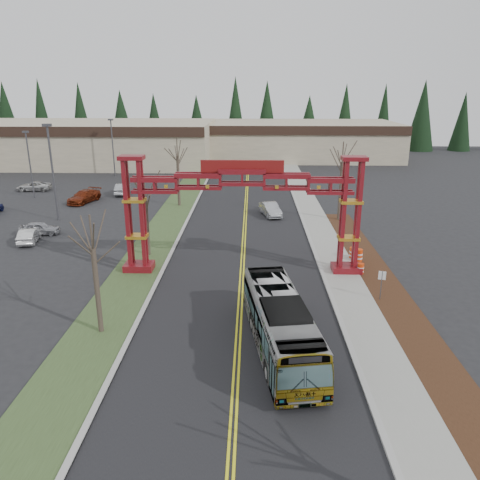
{
  "coord_description": "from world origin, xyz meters",
  "views": [
    {
      "loc": [
        0.71,
        -15.62,
        13.58
      ],
      "look_at": [
        -0.1,
        15.65,
        3.33
      ],
      "focal_mm": 35.0,
      "sensor_mm": 36.0,
      "label": 1
    }
  ],
  "objects_px": {
    "retail_building_west": "(88,143)",
    "silver_sedan": "(270,209)",
    "retail_building_east": "(299,140)",
    "parked_car_far_a": "(123,189)",
    "barrel_north": "(353,253)",
    "bare_tree_median_mid": "(145,198)",
    "bare_tree_median_far": "(177,157)",
    "bare_tree_right_far": "(342,162)",
    "gateway_arch": "(242,196)",
    "barrel_south": "(361,269)",
    "parked_car_mid_a": "(84,197)",
    "street_sign": "(382,280)",
    "parked_car_near_b": "(29,235)",
    "bare_tree_median_near": "(93,249)",
    "transit_bus": "(280,324)",
    "parked_car_far_b": "(34,186)",
    "barrel_mid": "(359,256)",
    "light_pole_far": "(113,143)",
    "parked_car_near_a": "(40,228)",
    "light_pole_mid": "(29,160)",
    "light_pole_near": "(52,166)"
  },
  "relations": [
    {
      "from": "retail_building_east",
      "to": "silver_sedan",
      "type": "height_order",
      "value": "retail_building_east"
    },
    {
      "from": "gateway_arch",
      "to": "light_pole_near",
      "type": "relative_size",
      "value": 1.81
    },
    {
      "from": "light_pole_mid",
      "to": "parked_car_mid_a",
      "type": "bearing_deg",
      "value": -17.9
    },
    {
      "from": "parked_car_mid_a",
      "to": "barrel_north",
      "type": "bearing_deg",
      "value": -17.63
    },
    {
      "from": "parked_car_mid_a",
      "to": "bare_tree_median_near",
      "type": "relative_size",
      "value": 0.73
    },
    {
      "from": "silver_sedan",
      "to": "bare_tree_median_far",
      "type": "relative_size",
      "value": 0.54
    },
    {
      "from": "parked_car_near_b",
      "to": "barrel_north",
      "type": "bearing_deg",
      "value": 160.89
    },
    {
      "from": "gateway_arch",
      "to": "barrel_south",
      "type": "relative_size",
      "value": 19.65
    },
    {
      "from": "retail_building_west",
      "to": "barrel_mid",
      "type": "xyz_separation_m",
      "value": [
        39.42,
        -51.73,
        -3.2
      ]
    },
    {
      "from": "bare_tree_median_far",
      "to": "light_pole_near",
      "type": "distance_m",
      "value": 13.74
    },
    {
      "from": "light_pole_mid",
      "to": "street_sign",
      "type": "distance_m",
      "value": 47.26
    },
    {
      "from": "bare_tree_right_far",
      "to": "light_pole_far",
      "type": "bearing_deg",
      "value": 140.72
    },
    {
      "from": "retail_building_west",
      "to": "parked_car_near_b",
      "type": "distance_m",
      "value": 48.46
    },
    {
      "from": "street_sign",
      "to": "barrel_north",
      "type": "distance_m",
      "value": 8.02
    },
    {
      "from": "retail_building_west",
      "to": "silver_sedan",
      "type": "height_order",
      "value": "retail_building_west"
    },
    {
      "from": "retail_building_east",
      "to": "bare_tree_right_far",
      "type": "relative_size",
      "value": 4.57
    },
    {
      "from": "bare_tree_median_near",
      "to": "barrel_south",
      "type": "relative_size",
      "value": 7.64
    },
    {
      "from": "parked_car_near_b",
      "to": "bare_tree_median_mid",
      "type": "xyz_separation_m",
      "value": [
        11.68,
        -3.21,
        4.27
      ]
    },
    {
      "from": "bare_tree_median_near",
      "to": "bare_tree_right_far",
      "type": "height_order",
      "value": "bare_tree_right_far"
    },
    {
      "from": "bare_tree_right_far",
      "to": "retail_building_west",
      "type": "bearing_deg",
      "value": 135.68
    },
    {
      "from": "parked_car_near_a",
      "to": "barrel_south",
      "type": "xyz_separation_m",
      "value": [
        28.73,
        -9.47,
        -0.18
      ]
    },
    {
      "from": "light_pole_far",
      "to": "retail_building_east",
      "type": "bearing_deg",
      "value": 34.38
    },
    {
      "from": "parked_car_far_a",
      "to": "barrel_north",
      "type": "distance_m",
      "value": 35.08
    },
    {
      "from": "bare_tree_median_near",
      "to": "silver_sedan",
      "type": "bearing_deg",
      "value": 67.66
    },
    {
      "from": "transit_bus",
      "to": "bare_tree_right_far",
      "type": "distance_m",
      "value": 27.57
    },
    {
      "from": "bare_tree_median_far",
      "to": "light_pole_mid",
      "type": "xyz_separation_m",
      "value": [
        -19.34,
        3.8,
        -1.01
      ]
    },
    {
      "from": "parked_car_far_a",
      "to": "parked_car_far_b",
      "type": "xyz_separation_m",
      "value": [
        -12.81,
        1.96,
        -0.11
      ]
    },
    {
      "from": "transit_bus",
      "to": "parked_car_far_b",
      "type": "xyz_separation_m",
      "value": [
        -31.57,
        40.11,
        -0.89
      ]
    },
    {
      "from": "transit_bus",
      "to": "silver_sedan",
      "type": "relative_size",
      "value": 2.48
    },
    {
      "from": "silver_sedan",
      "to": "parked_car_near_b",
      "type": "height_order",
      "value": "silver_sedan"
    },
    {
      "from": "parked_car_mid_a",
      "to": "bare_tree_median_mid",
      "type": "distance_m",
      "value": 22.68
    },
    {
      "from": "light_pole_far",
      "to": "bare_tree_median_far",
      "type": "bearing_deg",
      "value": -55.85
    },
    {
      "from": "parked_car_far_b",
      "to": "bare_tree_median_mid",
      "type": "bearing_deg",
      "value": 36.51
    },
    {
      "from": "street_sign",
      "to": "silver_sedan",
      "type": "bearing_deg",
      "value": 106.85
    },
    {
      "from": "gateway_arch",
      "to": "silver_sedan",
      "type": "height_order",
      "value": "gateway_arch"
    },
    {
      "from": "silver_sedan",
      "to": "light_pole_far",
      "type": "relative_size",
      "value": 0.49
    },
    {
      "from": "barrel_south",
      "to": "barrel_mid",
      "type": "distance_m",
      "value": 2.74
    },
    {
      "from": "transit_bus",
      "to": "silver_sedan",
      "type": "xyz_separation_m",
      "value": [
        0.49,
        27.76,
        -0.79
      ]
    },
    {
      "from": "bare_tree_median_near",
      "to": "barrel_north",
      "type": "height_order",
      "value": "bare_tree_median_near"
    },
    {
      "from": "street_sign",
      "to": "bare_tree_median_far",
      "type": "bearing_deg",
      "value": 123.8
    },
    {
      "from": "barrel_mid",
      "to": "gateway_arch",
      "type": "bearing_deg",
      "value": -166.68
    },
    {
      "from": "parked_car_mid_a",
      "to": "parked_car_far_a",
      "type": "relative_size",
      "value": 1.15
    },
    {
      "from": "retail_building_east",
      "to": "bare_tree_right_far",
      "type": "xyz_separation_m",
      "value": [
        0.0,
        -47.06,
        2.68
      ]
    },
    {
      "from": "barrel_north",
      "to": "bare_tree_median_mid",
      "type": "bearing_deg",
      "value": 178.19
    },
    {
      "from": "silver_sedan",
      "to": "parked_car_mid_a",
      "type": "xyz_separation_m",
      "value": [
        -22.77,
        5.7,
        0.02
      ]
    },
    {
      "from": "silver_sedan",
      "to": "parked_car_far_b",
      "type": "bearing_deg",
      "value": 144.33
    },
    {
      "from": "parked_car_mid_a",
      "to": "bare_tree_median_far",
      "type": "xyz_separation_m",
      "value": [
        12.01,
        -1.43,
        5.15
      ]
    },
    {
      "from": "bare_tree_median_far",
      "to": "light_pole_mid",
      "type": "bearing_deg",
      "value": 168.89
    },
    {
      "from": "retail_building_east",
      "to": "parked_car_far_a",
      "type": "xyz_separation_m",
      "value": [
        -26.48,
        -34.97,
        -2.78
      ]
    },
    {
      "from": "retail_building_east",
      "to": "parked_car_far_a",
      "type": "height_order",
      "value": "retail_building_east"
    }
  ]
}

